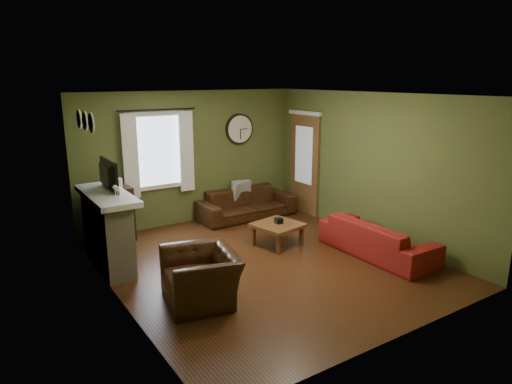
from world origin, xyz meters
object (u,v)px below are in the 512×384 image
armchair (201,277)px  bookshelf (109,216)px  coffee_table (278,234)px  sofa_brown (246,204)px  sofa_red (377,238)px

armchair → bookshelf: bearing=-160.9°
coffee_table → sofa_brown: bearing=76.5°
armchair → coffee_table: armchair is taller
sofa_red → coffee_table: bearing=41.4°
sofa_brown → sofa_red: size_ratio=1.01×
bookshelf → coffee_table: bearing=-35.9°
bookshelf → sofa_red: 4.60m
bookshelf → sofa_brown: (2.79, -0.05, -0.19)m
sofa_brown → sofa_red: (0.70, -2.93, -0.00)m
sofa_brown → coffee_table: sofa_brown is taller
bookshelf → sofa_red: size_ratio=0.48×
bookshelf → sofa_red: bookshelf is taller
armchair → coffee_table: size_ratio=1.39×
sofa_brown → sofa_red: bearing=-76.5°
coffee_table → sofa_red: bearing=-48.6°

